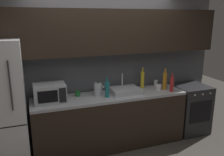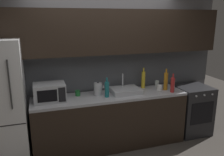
% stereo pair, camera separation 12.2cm
% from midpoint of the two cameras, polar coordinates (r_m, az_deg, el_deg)
% --- Properties ---
extents(back_wall, '(4.24, 0.44, 2.50)m').
position_cam_midpoint_polar(back_wall, '(3.92, -0.81, 6.20)').
color(back_wall, slate).
rests_on(back_wall, ground).
extents(counter_run, '(2.50, 0.60, 0.90)m').
position_cam_midpoint_polar(counter_run, '(3.96, 0.53, -10.35)').
color(counter_run, black).
rests_on(counter_run, ground).
extents(refrigerator, '(0.68, 0.69, 1.85)m').
position_cam_midpoint_polar(refrigerator, '(3.64, -24.71, -5.95)').
color(refrigerator, white).
rests_on(refrigerator, ground).
extents(oven_range, '(0.60, 0.62, 0.90)m').
position_cam_midpoint_polar(oven_range, '(4.67, 19.54, -7.25)').
color(oven_range, '#232326').
rests_on(oven_range, ground).
extents(microwave, '(0.46, 0.35, 0.27)m').
position_cam_midpoint_polar(microwave, '(3.60, -14.08, -3.42)').
color(microwave, '#A8AAAF').
rests_on(microwave, counter_run).
extents(sink_basin, '(0.48, 0.38, 0.30)m').
position_cam_midpoint_polar(sink_basin, '(3.90, 4.18, -3.06)').
color(sink_basin, '#ADAFB5').
rests_on(sink_basin, counter_run).
extents(kettle, '(0.17, 0.14, 0.22)m').
position_cam_midpoint_polar(kettle, '(3.77, -2.48, -2.71)').
color(kettle, '#B7BABF').
rests_on(kettle, counter_run).
extents(wine_bottle_red, '(0.07, 0.07, 0.32)m').
position_cam_midpoint_polar(wine_bottle_red, '(4.05, 15.45, -1.58)').
color(wine_bottle_red, '#A82323').
rests_on(wine_bottle_red, counter_run).
extents(wine_bottle_teal, '(0.07, 0.07, 0.32)m').
position_cam_midpoint_polar(wine_bottle_teal, '(3.66, -0.30, -2.77)').
color(wine_bottle_teal, '#19666B').
rests_on(wine_bottle_teal, counter_run).
extents(wine_bottle_amber, '(0.07, 0.07, 0.37)m').
position_cam_midpoint_polar(wine_bottle_amber, '(4.14, 13.84, -0.74)').
color(wine_bottle_amber, '#B27019').
rests_on(wine_bottle_amber, counter_run).
extents(wine_bottle_yellow, '(0.07, 0.07, 0.37)m').
position_cam_midpoint_polar(wine_bottle_yellow, '(4.18, 8.49, -0.36)').
color(wine_bottle_yellow, gold).
rests_on(wine_bottle_yellow, counter_run).
extents(mug_white, '(0.08, 0.08, 0.10)m').
position_cam_midpoint_polar(mug_white, '(4.11, 12.36, -2.34)').
color(mug_white, silver).
rests_on(mug_white, counter_run).
extents(mug_clear, '(0.07, 0.07, 0.11)m').
position_cam_midpoint_polar(mug_clear, '(4.33, 11.73, -1.34)').
color(mug_clear, silver).
rests_on(mug_clear, counter_run).
extents(mug_green, '(0.08, 0.08, 0.09)m').
position_cam_midpoint_polar(mug_green, '(3.78, -7.48, -3.68)').
color(mug_green, '#1E6B2D').
rests_on(mug_green, counter_run).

